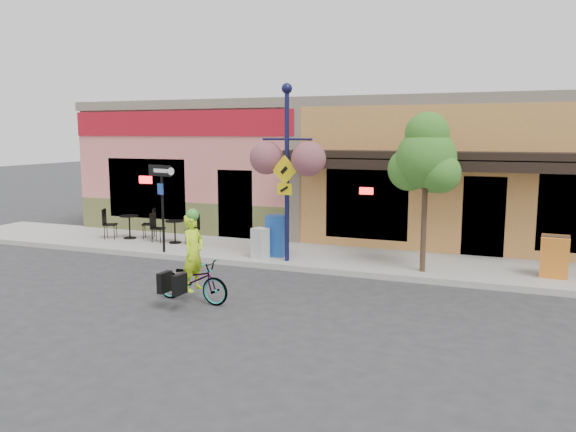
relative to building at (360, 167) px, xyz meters
The scene contains 14 objects.
ground 7.83m from the building, 90.00° to the right, with size 90.00×90.00×0.00m, color #2D2D30.
sidewalk 5.91m from the building, 90.00° to the right, with size 24.00×3.00×0.15m, color #9E9B93.
curb 7.28m from the building, 90.00° to the right, with size 24.00×0.12×0.15m, color #A8A59E.
building is the anchor object (origin of this frame).
bicycle 10.34m from the building, 95.55° to the right, with size 0.60×1.71×0.90m, color maroon.
cyclist_rider 10.28m from the building, 95.27° to the right, with size 0.57×0.38×1.57m, color #C5FC1A.
lamp_post 6.54m from the building, 92.64° to the right, with size 1.45×0.58×4.53m, color #13153D, non-canonical shape.
one_way_sign 7.86m from the building, 119.83° to the right, with size 0.93×0.20×2.43m, color black, non-canonical shape.
cafe_set_left 8.28m from the building, 138.30° to the right, with size 1.59×0.80×0.95m, color black, non-canonical shape.
cafe_set_right 7.21m from the building, 127.96° to the right, with size 1.49×0.75×0.89m, color black, non-canonical shape.
newspaper_box_blue 6.32m from the building, 97.43° to the right, with size 0.50×0.44×1.10m, color #1A46A0, non-canonical shape.
newspaper_box_grey 6.84m from the building, 99.20° to the right, with size 0.38×0.34×0.81m, color #B9B9B9, non-canonical shape.
street_tree 7.14m from the building, 63.89° to the right, with size 1.49×1.49×3.83m, color #3D7A26, non-canonical shape.
sandwich_board 8.76m from the building, 45.76° to the right, with size 0.60×0.44×0.99m, color orange, non-canonical shape.
Camera 1 is at (4.88, -12.32, 3.42)m, focal length 35.00 mm.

